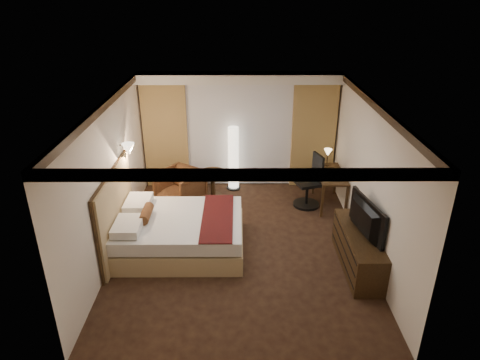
{
  "coord_description": "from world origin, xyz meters",
  "views": [
    {
      "loc": [
        -0.03,
        -6.75,
        4.44
      ],
      "look_at": [
        0.0,
        0.4,
        1.15
      ],
      "focal_mm": 32.0,
      "sensor_mm": 36.0,
      "label": 1
    }
  ],
  "objects_px": {
    "bed": "(181,233)",
    "armchair": "(180,186)",
    "side_table": "(213,184)",
    "desk": "(329,189)",
    "office_chair": "(308,181)",
    "dresser": "(358,250)",
    "floor_lamp": "(233,158)",
    "television": "(361,216)"
  },
  "relations": [
    {
      "from": "dresser",
      "to": "side_table",
      "type": "bearing_deg",
      "value": 133.98
    },
    {
      "from": "dresser",
      "to": "armchair",
      "type": "bearing_deg",
      "value": 144.96
    },
    {
      "from": "desk",
      "to": "floor_lamp",
      "type": "bearing_deg",
      "value": 158.47
    },
    {
      "from": "bed",
      "to": "armchair",
      "type": "bearing_deg",
      "value": 97.42
    },
    {
      "from": "bed",
      "to": "side_table",
      "type": "xyz_separation_m",
      "value": [
        0.46,
        2.13,
        -0.02
      ]
    },
    {
      "from": "floor_lamp",
      "to": "office_chair",
      "type": "distance_m",
      "value": 1.83
    },
    {
      "from": "desk",
      "to": "television",
      "type": "height_order",
      "value": "television"
    },
    {
      "from": "office_chair",
      "to": "floor_lamp",
      "type": "bearing_deg",
      "value": 133.57
    },
    {
      "from": "bed",
      "to": "armchair",
      "type": "distance_m",
      "value": 1.76
    },
    {
      "from": "desk",
      "to": "office_chair",
      "type": "relative_size",
      "value": 1.02
    },
    {
      "from": "side_table",
      "to": "floor_lamp",
      "type": "distance_m",
      "value": 0.77
    },
    {
      "from": "dresser",
      "to": "desk",
      "type": "bearing_deg",
      "value": 91.26
    },
    {
      "from": "side_table",
      "to": "office_chair",
      "type": "relative_size",
      "value": 0.52
    },
    {
      "from": "dresser",
      "to": "office_chair",
      "type": "bearing_deg",
      "value": 103.65
    },
    {
      "from": "desk",
      "to": "office_chair",
      "type": "bearing_deg",
      "value": -174.18
    },
    {
      "from": "armchair",
      "to": "television",
      "type": "xyz_separation_m",
      "value": [
        3.27,
        -2.31,
        0.56
      ]
    },
    {
      "from": "bed",
      "to": "television",
      "type": "xyz_separation_m",
      "value": [
        3.04,
        -0.57,
        0.67
      ]
    },
    {
      "from": "bed",
      "to": "office_chair",
      "type": "bearing_deg",
      "value": 33.18
    },
    {
      "from": "side_table",
      "to": "desk",
      "type": "xyz_separation_m",
      "value": [
        2.56,
        -0.43,
        0.07
      ]
    },
    {
      "from": "desk",
      "to": "office_chair",
      "type": "distance_m",
      "value": 0.54
    },
    {
      "from": "side_table",
      "to": "office_chair",
      "type": "height_order",
      "value": "office_chair"
    },
    {
      "from": "television",
      "to": "armchair",
      "type": "bearing_deg",
      "value": 43.79
    },
    {
      "from": "bed",
      "to": "floor_lamp",
      "type": "height_order",
      "value": "floor_lamp"
    },
    {
      "from": "bed",
      "to": "armchair",
      "type": "relative_size",
      "value": 2.57
    },
    {
      "from": "floor_lamp",
      "to": "office_chair",
      "type": "bearing_deg",
      "value": -28.67
    },
    {
      "from": "armchair",
      "to": "side_table",
      "type": "bearing_deg",
      "value": 65.06
    },
    {
      "from": "floor_lamp",
      "to": "office_chair",
      "type": "relative_size",
      "value": 1.3
    },
    {
      "from": "floor_lamp",
      "to": "desk",
      "type": "relative_size",
      "value": 1.28
    },
    {
      "from": "bed",
      "to": "desk",
      "type": "xyz_separation_m",
      "value": [
        3.02,
        1.71,
        0.05
      ]
    },
    {
      "from": "television",
      "to": "floor_lamp",
      "type": "bearing_deg",
      "value": 23.34
    },
    {
      "from": "office_chair",
      "to": "dresser",
      "type": "height_order",
      "value": "office_chair"
    },
    {
      "from": "side_table",
      "to": "floor_lamp",
      "type": "bearing_deg",
      "value": 40.2
    },
    {
      "from": "floor_lamp",
      "to": "desk",
      "type": "height_order",
      "value": "floor_lamp"
    },
    {
      "from": "office_chair",
      "to": "television",
      "type": "xyz_separation_m",
      "value": [
        0.51,
        -2.23,
        0.4
      ]
    },
    {
      "from": "side_table",
      "to": "desk",
      "type": "bearing_deg",
      "value": -9.51
    },
    {
      "from": "desk",
      "to": "dresser",
      "type": "relative_size",
      "value": 0.7
    },
    {
      "from": "office_chair",
      "to": "desk",
      "type": "bearing_deg",
      "value": -11.94
    },
    {
      "from": "side_table",
      "to": "television",
      "type": "xyz_separation_m",
      "value": [
        2.58,
        -2.71,
        0.69
      ]
    },
    {
      "from": "bed",
      "to": "armchair",
      "type": "xyz_separation_m",
      "value": [
        -0.23,
        1.74,
        0.11
      ]
    },
    {
      "from": "television",
      "to": "bed",
      "type": "bearing_deg",
      "value": 68.46
    },
    {
      "from": "bed",
      "to": "desk",
      "type": "relative_size",
      "value": 1.87
    },
    {
      "from": "side_table",
      "to": "television",
      "type": "relative_size",
      "value": 0.53
    }
  ]
}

